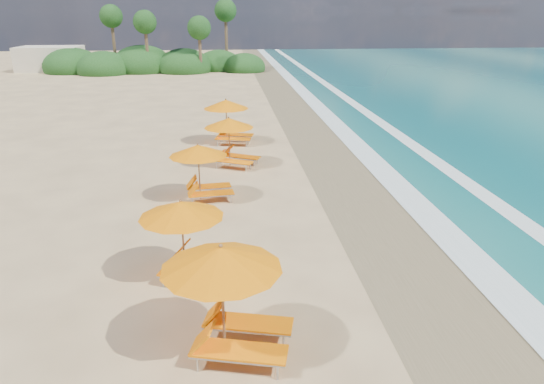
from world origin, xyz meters
The scene contains 10 objects.
ground centered at (0.00, 0.00, 0.00)m, with size 160.00×160.00×0.00m, color tan.
wet_sand centered at (4.00, 0.00, 0.01)m, with size 4.00×160.00×0.01m, color #897852.
surf_foam centered at (6.70, 0.00, 0.03)m, with size 4.00×160.00×0.01m.
station_1 centered at (-1.42, -6.35, 1.40)m, with size 3.07×2.96×2.49m.
station_2 centered at (-2.48, -3.17, 1.25)m, with size 2.86×2.80×2.24m.
station_3 centered at (-2.31, 2.77, 1.23)m, with size 2.54×2.40×2.19m.
station_4 centered at (-1.13, 6.94, 1.28)m, with size 3.03×3.03×2.29m.
station_5 centered at (-1.20, 11.09, 1.36)m, with size 2.94×2.82×2.42m.
treeline centered at (-9.94, 45.51, 1.00)m, with size 25.80×8.80×9.74m.
beach_building centered at (-22.00, 48.00, 1.40)m, with size 7.00×5.00×2.80m, color beige.
Camera 1 is at (-1.44, -14.99, 6.74)m, focal length 32.57 mm.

